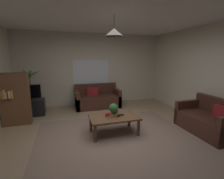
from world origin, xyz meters
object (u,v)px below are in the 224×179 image
book_on_table_2 (108,113)px  pendant_lamp (114,32)px  book_on_table_0 (108,115)px  potted_plant_on_table (114,110)px  bookshelf_corner (15,99)px  couch_right_side (208,121)px  tv (28,92)px  book_on_table_1 (109,114)px  remote_on_table_1 (121,115)px  coffee_table (114,119)px  tv_stand (29,108)px  potted_palm_corner (31,94)px  couch_under_window (97,99)px  remote_on_table_0 (117,115)px

book_on_table_2 → pendant_lamp: bearing=-43.1°
book_on_table_0 → book_on_table_2: (-0.00, 0.01, 0.04)m
potted_plant_on_table → bookshelf_corner: (-2.33, 1.25, 0.12)m
book_on_table_2 → bookshelf_corner: size_ratio=0.09×
couch_right_side → book_on_table_0: couch_right_side is taller
couch_right_side → tv: tv is taller
book_on_table_1 → pendant_lamp: pendant_lamp is taller
couch_right_side → book_on_table_1: couch_right_side is taller
couch_right_side → book_on_table_0: (-2.31, 0.69, 0.16)m
book_on_table_2 → remote_on_table_1: (0.30, -0.08, -0.04)m
coffee_table → book_on_table_2: 0.20m
coffee_table → book_on_table_0: bearing=137.8°
couch_right_side → tv_stand: size_ratio=1.51×
couch_right_side → tv: size_ratio=1.81×
tv → bookshelf_corner: bearing=-105.6°
book_on_table_1 → potted_palm_corner: potted_palm_corner is taller
coffee_table → potted_plant_on_table: bearing=-140.3°
potted_plant_on_table → bookshelf_corner: size_ratio=0.23×
potted_plant_on_table → couch_right_side: bearing=-14.9°
coffee_table → tv_stand: 2.89m
tv → pendant_lamp: size_ratio=1.74×
couch_under_window → tv_stand: bearing=-172.7°
potted_palm_corner → pendant_lamp: bearing=-48.6°
book_on_table_1 → bookshelf_corner: (-2.23, 1.15, 0.25)m
potted_plant_on_table → tv_stand: size_ratio=0.36×
book_on_table_2 → tv_stand: tv_stand is taller
book_on_table_2 → tv: bearing=138.5°
potted_plant_on_table → bookshelf_corner: bearing=151.8°
tv → pendant_lamp: pendant_lamp is taller
remote_on_table_1 → bookshelf_corner: (-2.51, 1.21, 0.27)m
couch_under_window → coffee_table: bearing=-91.7°
remote_on_table_0 → potted_plant_on_table: (-0.09, -0.02, 0.15)m
book_on_table_0 → book_on_table_2: size_ratio=1.14×
couch_under_window → tv: tv is taller
potted_plant_on_table → pendant_lamp: (0.01, 0.00, 1.72)m
book_on_table_2 → tv_stand: (-2.03, 1.82, -0.23)m
potted_plant_on_table → tv_stand: 2.91m
remote_on_table_0 → tv_stand: 2.95m
couch_under_window → book_on_table_1: size_ratio=10.14×
coffee_table → tv_stand: tv_stand is taller
couch_right_side → remote_on_table_1: bearing=-107.1°
book_on_table_1 → tv_stand: bearing=138.2°
couch_under_window → book_on_table_1: bearing=-94.5°
potted_plant_on_table → coffee_table: bearing=39.7°
book_on_table_1 → couch_under_window: bearing=85.5°
couch_under_window → couch_right_side: (2.13, -2.80, 0.00)m
remote_on_table_1 → potted_palm_corner: size_ratio=0.11×
bookshelf_corner → book_on_table_1: bearing=-27.2°
coffee_table → couch_right_side: bearing=-15.0°
coffee_table → remote_on_table_0: bearing=9.2°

